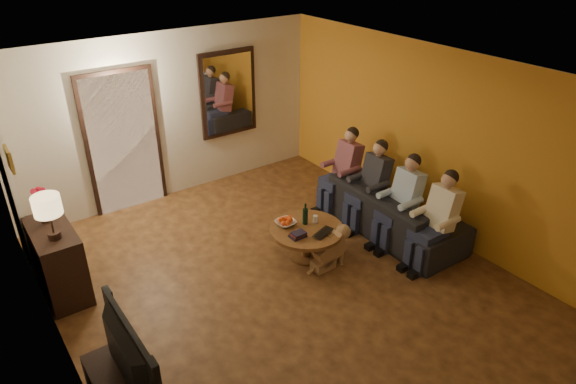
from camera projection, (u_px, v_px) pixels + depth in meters
floor at (282, 282)px, 6.41m from camera, size 5.00×6.00×0.01m
ceiling at (281, 76)px, 5.18m from camera, size 5.00×6.00×0.01m
back_wall at (171, 117)px, 7.95m from camera, size 5.00×0.02×2.60m
front_wall at (523, 350)px, 3.64m from camera, size 5.00×0.02×2.60m
left_wall at (49, 267)px, 4.51m from camera, size 0.02×6.00×2.60m
right_wall at (430, 141)px, 7.08m from camera, size 0.02×6.00×2.60m
orange_accent at (430, 141)px, 7.07m from camera, size 0.01×6.00×2.60m
kitchen_doorway at (124, 143)px, 7.64m from camera, size 1.00×0.06×2.10m
door_trim at (124, 144)px, 7.64m from camera, size 1.12×0.04×2.22m
fridge_glimpse at (141, 149)px, 7.85m from camera, size 0.45×0.03×1.70m
mirror_frame at (228, 93)px, 8.34m from camera, size 1.00×0.05×1.40m
mirror_glass at (229, 94)px, 8.32m from camera, size 0.86×0.02×1.26m
white_door at (12, 193)px, 6.32m from camera, size 0.06×0.85×2.04m
framed_art at (9, 159)px, 5.20m from camera, size 0.03×0.28×0.24m
art_canvas at (11, 159)px, 5.21m from camera, size 0.01×0.22×0.18m
dresser at (58, 261)px, 6.05m from camera, size 0.45×0.98×0.87m
table_lamp at (50, 217)px, 5.56m from camera, size 0.30×0.30×0.54m
flower_vase at (41, 205)px, 5.90m from camera, size 0.14×0.14×0.44m
tv at (119, 359)px, 4.32m from camera, size 1.17×0.15×0.67m
sofa at (390, 210)px, 7.33m from camera, size 2.30×0.95×0.67m
person_a at (438, 223)px, 6.51m from camera, size 0.60×0.40×1.20m
person_b at (403, 204)px, 6.94m from camera, size 0.60×0.40×1.20m
person_c at (372, 187)px, 7.37m from camera, size 0.60×0.40×1.20m
person_d at (344, 172)px, 7.80m from camera, size 0.60×0.40×1.20m
dog at (330, 248)px, 6.57m from camera, size 0.57×0.25×0.56m
coffee_table at (306, 242)px, 6.78m from camera, size 1.04×1.04×0.45m
bowl at (286, 223)px, 6.73m from camera, size 0.26×0.26×0.06m
oranges at (286, 218)px, 6.70m from camera, size 0.20×0.20×0.08m
wine_bottle at (305, 213)px, 6.70m from camera, size 0.07×0.07×0.31m
wine_glass at (315, 219)px, 6.78m from camera, size 0.06×0.06×0.10m
book_stack at (298, 234)px, 6.48m from camera, size 0.20×0.15×0.07m
laptop at (326, 234)px, 6.52m from camera, size 0.38×0.30×0.03m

